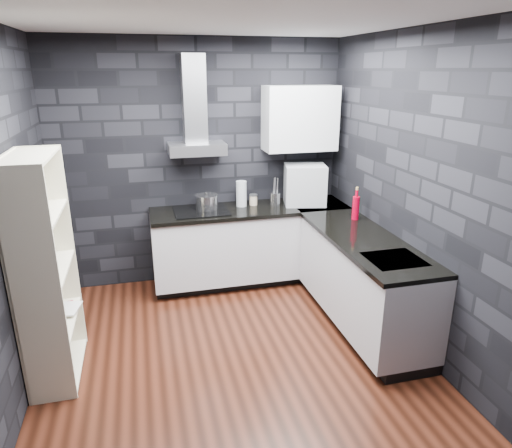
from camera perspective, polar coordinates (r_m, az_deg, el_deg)
name	(u,v)px	position (r m, az deg, el deg)	size (l,w,h in m)	color
ground	(231,349)	(4.23, -3.21, -15.30)	(3.20, 3.20, 0.00)	#3F1A0F
ceiling	(224,19)	(3.52, -4.08, 24.19)	(3.20, 3.20, 0.00)	silver
wall_back	(200,164)	(5.21, -7.00, 7.40)	(3.20, 0.05, 2.70)	black
wall_front	(293,297)	(2.18, 4.63, -9.11)	(3.20, 0.05, 2.70)	black
wall_left	(4,219)	(3.72, -28.98, 0.51)	(0.05, 3.20, 2.70)	black
wall_right	(409,191)	(4.24, 18.54, 3.95)	(0.05, 3.20, 2.70)	black
toekick_back	(250,275)	(5.43, -0.79, -6.44)	(2.18, 0.50, 0.10)	black
toekick_right	(363,319)	(4.67, 13.20, -11.48)	(0.50, 1.78, 0.10)	black
counter_back_cab	(250,243)	(5.23, -0.71, -2.35)	(2.20, 0.60, 0.76)	silver
counter_right_cab	(362,280)	(4.46, 13.15, -6.77)	(0.60, 1.80, 0.76)	silver
counter_back_top	(250,210)	(5.09, -0.70, 1.81)	(2.20, 0.62, 0.04)	black
counter_right_top	(365,240)	(4.30, 13.42, -1.97)	(0.62, 1.80, 0.04)	black
counter_corner_top	(317,204)	(5.34, 7.66, 2.45)	(0.62, 0.62, 0.04)	black
hood_body	(197,149)	(4.97, -7.37, 9.31)	(0.60, 0.34, 0.12)	#AAAAAF
hood_chimney	(194,99)	(4.99, -7.73, 15.22)	(0.24, 0.20, 0.90)	#AAAAAF
upper_cabinet	(300,118)	(5.19, 5.51, 13.01)	(0.80, 0.35, 0.70)	silver
cooktop	(201,211)	(5.00, -6.87, 1.66)	(0.58, 0.50, 0.01)	black
sink_rim	(394,260)	(3.90, 16.91, -4.27)	(0.44, 0.40, 0.01)	#AAAAAF
pot	(207,202)	(5.02, -6.19, 2.70)	(0.24, 0.24, 0.14)	#B2B2B6
glass_vase	(241,194)	(5.12, -1.84, 3.81)	(0.12, 0.12, 0.29)	#B7BEC3
storage_jar	(253,200)	(5.18, -0.33, 2.98)	(0.09, 0.09, 0.11)	tan
utensil_crock	(275,199)	(5.17, 2.40, 3.13)	(0.11, 0.11, 0.15)	#B2B2B6
appliance_garage	(305,185)	(5.21, 6.12, 4.91)	(0.45, 0.35, 0.45)	#A8ACB0
red_bottle	(356,208)	(4.77, 12.35, 1.96)	(0.07, 0.07, 0.24)	maroon
bookshelf	(45,271)	(3.87, -24.82, -5.35)	(0.34, 0.80, 1.80)	beige
fruit_bowl	(43,270)	(3.79, -25.08, -5.27)	(0.19, 0.19, 0.05)	white
book_red	(53,300)	(4.14, -23.99, -8.69)	(0.15, 0.02, 0.21)	maroon
book_second	(55,297)	(4.13, -23.81, -8.38)	(0.18, 0.02, 0.24)	#B2B2B2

